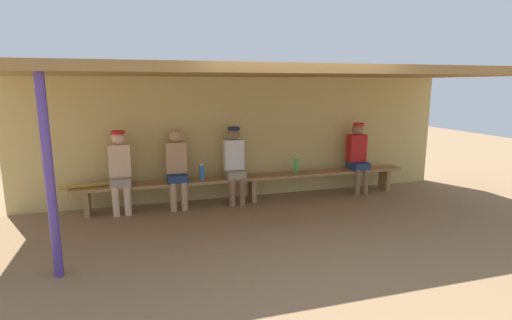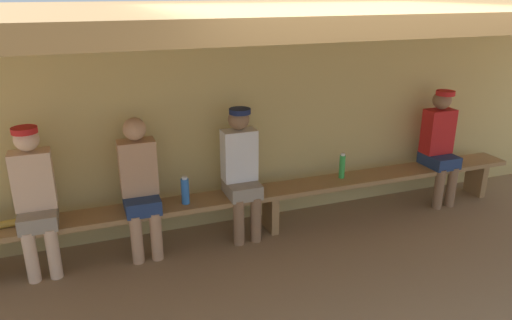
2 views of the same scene
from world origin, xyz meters
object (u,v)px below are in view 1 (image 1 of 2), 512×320
Objects in this scene: water_bottle_green at (202,172)px; support_post at (49,179)px; player_in_blue at (358,154)px; player_rightmost at (234,161)px; baseball_bat at (90,185)px; player_in_red at (177,166)px; bench at (252,180)px; water_bottle_orange at (296,165)px; player_shirtless_tan at (120,168)px.

support_post is at bearing -132.82° from water_bottle_green.
player_in_blue is 1.00× the size of player_rightmost.
support_post reaches higher than baseball_bat.
bench is at bearing -0.13° from player_in_red.
water_bottle_green is (-3.02, -0.03, -0.15)m from player_in_blue.
player_in_red is at bearing 54.41° from support_post.
support_post is 1.65× the size of player_in_red.
player_in_blue is 1.27m from water_bottle_orange.
player_shirtless_tan and player_in_blue have the same top height.
support_post is at bearing -149.82° from water_bottle_orange.
player_shirtless_tan is 1.90m from player_rightmost.
water_bottle_green reaches higher than baseball_bat.
support_post is 2.22m from player_shirtless_tan.
player_in_red is 4.74× the size of water_bottle_orange.
baseball_bat is (-2.37, -0.00, -0.25)m from player_rightmost.
player_shirtless_tan is 1.50× the size of baseball_bat.
player_in_blue reaches higher than water_bottle_orange.
player_in_blue is (4.94, 2.10, -0.35)m from support_post.
support_post is at bearing -139.94° from player_rightmost.
player_rightmost is 1.00m from player_in_red.
player_in_blue is at bearing 0.01° from player_in_red.
support_post is at bearing -125.59° from player_in_red.
player_rightmost is at bearing 2.93° from water_bottle_green.
player_shirtless_tan is at bearing -179.31° from water_bottle_orange.
water_bottle_green is at bearing -4.01° from player_in_red.
player_rightmost is 1.19m from water_bottle_orange.
bench is at bearing 1.66° from water_bottle_green.
bench is 1.36m from player_in_red.
player_shirtless_tan is 0.90m from player_in_red.
player_shirtless_tan is (-2.22, 0.00, 0.36)m from bench.
player_rightmost is at bearing 40.06° from support_post.
baseball_bat is at bearing -179.91° from player_rightmost.
water_bottle_green is at bearing -7.33° from baseball_bat.
bench is 21.30× the size of water_bottle_orange.
player_shirtless_tan is at bearing 180.00° from player_rightmost.
player_shirtless_tan is at bearing 180.00° from player_in_blue.
water_bottle_orange is (3.68, 2.14, -0.51)m from support_post.
player_in_blue is 4.82m from baseball_bat.
player_shirtless_tan is at bearing -6.06° from baseball_bat.
support_post is at bearing -156.95° from player_in_blue.
player_in_blue is at bearing 0.00° from player_rightmost.
bench is 21.52× the size of water_bottle_green.
player_in_red is (-1.32, 0.00, 0.34)m from bench.
player_in_blue is 2.44m from player_rightmost.
player_rightmost reaches higher than water_bottle_green.
player_rightmost is 2.39m from baseball_bat.
player_in_blue reaches higher than baseball_bat.
bench is at bearing -6.49° from baseball_bat.
bench is at bearing -0.09° from player_shirtless_tan.
water_bottle_green is 1.79m from baseball_bat.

